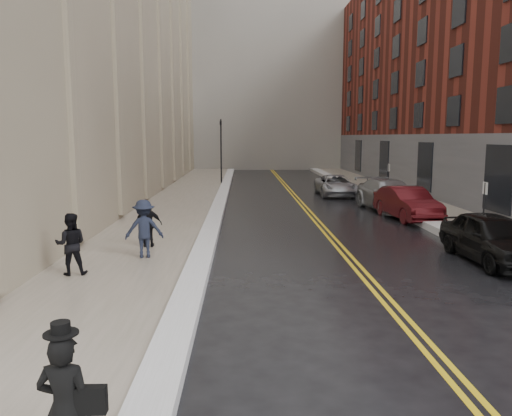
{
  "coord_description": "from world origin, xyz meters",
  "views": [
    {
      "loc": [
        -0.91,
        -9.77,
        3.86
      ],
      "look_at": [
        -0.48,
        5.95,
        1.6
      ],
      "focal_mm": 35.0,
      "sensor_mm": 36.0,
      "label": 1
    }
  ],
  "objects": [
    {
      "name": "traffic_signal",
      "position": [
        -2.6,
        30.0,
        3.08
      ],
      "size": [
        0.18,
        0.15,
        5.2
      ],
      "color": "black",
      "rests_on": "ground"
    },
    {
      "name": "parking_sign_far",
      "position": [
        7.9,
        20.0,
        1.36
      ],
      "size": [
        0.06,
        0.35,
        2.23
      ],
      "color": "black",
      "rests_on": "ground"
    },
    {
      "name": "car_silver_far",
      "position": [
        5.2,
        22.68,
        0.67
      ],
      "size": [
        2.28,
        4.87,
        1.35
      ],
      "primitive_type": "imported",
      "rotation": [
        0.0,
        0.0,
        0.01
      ],
      "color": "#AAABB2",
      "rests_on": "ground"
    },
    {
      "name": "tower_far_right",
      "position": [
        14.0,
        66.0,
        22.0
      ],
      "size": [
        22.0,
        18.0,
        44.0
      ],
      "primitive_type": "cube",
      "color": "slate",
      "rests_on": "ground"
    },
    {
      "name": "pedestrian_a",
      "position": [
        -5.54,
        3.49,
        0.99
      ],
      "size": [
        0.92,
        0.78,
        1.68
      ],
      "primitive_type": "imported",
      "rotation": [
        0.0,
        0.0,
        3.33
      ],
      "color": "black",
      "rests_on": "sidewalk_left"
    },
    {
      "name": "sidewalk_right",
      "position": [
        9.0,
        16.0,
        0.07
      ],
      "size": [
        3.0,
        64.0,
        0.15
      ],
      "primitive_type": "cube",
      "color": "gray",
      "rests_on": "ground"
    },
    {
      "name": "lane_stripe_a",
      "position": [
        2.38,
        16.0,
        0.0
      ],
      "size": [
        0.12,
        64.0,
        0.01
      ],
      "primitive_type": "cube",
      "color": "gold",
      "rests_on": "ground"
    },
    {
      "name": "lane_stripe_b",
      "position": [
        2.62,
        16.0,
        0.0
      ],
      "size": [
        0.12,
        64.0,
        0.01
      ],
      "primitive_type": "cube",
      "color": "gold",
      "rests_on": "ground"
    },
    {
      "name": "parking_sign_near",
      "position": [
        7.9,
        8.0,
        1.36
      ],
      "size": [
        0.06,
        0.35,
        2.23
      ],
      "color": "black",
      "rests_on": "ground"
    },
    {
      "name": "sidewalk_left",
      "position": [
        -4.5,
        16.0,
        0.07
      ],
      "size": [
        4.0,
        64.0,
        0.15
      ],
      "primitive_type": "cube",
      "color": "gray",
      "rests_on": "ground"
    },
    {
      "name": "ground",
      "position": [
        0.0,
        0.0,
        0.0
      ],
      "size": [
        160.0,
        160.0,
        0.0
      ],
      "primitive_type": "plane",
      "color": "black",
      "rests_on": "ground"
    },
    {
      "name": "pedestrian_c",
      "position": [
        -4.1,
        6.89,
        0.93
      ],
      "size": [
        0.93,
        0.43,
        1.56
      ],
      "primitive_type": "imported",
      "rotation": [
        0.0,
        0.0,
        3.19
      ],
      "color": "black",
      "rests_on": "sidewalk_left"
    },
    {
      "name": "car_silver_near",
      "position": [
        6.8,
        15.99,
        0.81
      ],
      "size": [
        2.91,
        5.82,
        1.62
      ],
      "primitive_type": "imported",
      "rotation": [
        0.0,
        0.0,
        0.12
      ],
      "color": "#94969B",
      "rests_on": "ground"
    },
    {
      "name": "car_maroon",
      "position": [
        6.8,
        13.17,
        0.76
      ],
      "size": [
        2.11,
        4.77,
        1.52
      ],
      "primitive_type": "imported",
      "rotation": [
        0.0,
        0.0,
        0.11
      ],
      "color": "#470C11",
      "rests_on": "ground"
    },
    {
      "name": "pedestrian_main",
      "position": [
        -2.8,
        -4.79,
        0.99
      ],
      "size": [
        0.65,
        0.46,
        1.68
      ],
      "primitive_type": "imported",
      "rotation": [
        0.0,
        0.0,
        3.04
      ],
      "color": "black",
      "rests_on": "sidewalk_left"
    },
    {
      "name": "pedestrian_b",
      "position": [
        -3.95,
        5.41,
        1.05
      ],
      "size": [
        1.26,
        0.86,
        1.79
      ],
      "primitive_type": "imported",
      "rotation": [
        0.0,
        0.0,
        3.32
      ],
      "color": "#1A1F30",
      "rests_on": "sidewalk_left"
    },
    {
      "name": "car_black",
      "position": [
        6.8,
        5.1,
        0.77
      ],
      "size": [
        1.91,
        4.54,
        1.53
      ],
      "primitive_type": "imported",
      "rotation": [
        0.0,
        0.0,
        0.02
      ],
      "color": "black",
      "rests_on": "ground"
    },
    {
      "name": "snow_ridge_left",
      "position": [
        -2.2,
        16.0,
        0.13
      ],
      "size": [
        0.7,
        60.8,
        0.26
      ],
      "primitive_type": "cube",
      "color": "white",
      "rests_on": "ground"
    },
    {
      "name": "snow_ridge_right",
      "position": [
        7.15,
        16.0,
        0.15
      ],
      "size": [
        0.85,
        60.8,
        0.3
      ],
      "primitive_type": "cube",
      "color": "white",
      "rests_on": "ground"
    }
  ]
}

